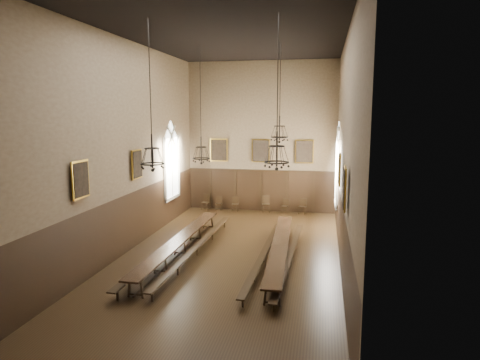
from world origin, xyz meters
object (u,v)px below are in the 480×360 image
(bench_right_inner, at_px, (264,256))
(chair_4, at_px, (266,207))
(chair_1, at_px, (219,206))
(chair_6, at_px, (302,209))
(table_left, at_px, (180,247))
(chandelier_back_left, at_px, (201,150))
(chair_2, at_px, (235,207))
(chair_0, at_px, (205,205))
(chandelier_back_right, at_px, (279,130))
(bench_right_outer, at_px, (290,258))
(chair_5, at_px, (285,209))
(bench_left_outer, at_px, (171,248))
(bench_left_inner, at_px, (197,249))
(chandelier_front_right, at_px, (277,152))
(table_right, at_px, (280,252))
(chandelier_front_left, at_px, (152,154))

(bench_right_inner, bearing_deg, chair_4, 97.12)
(chair_1, height_order, chair_6, chair_6)
(table_left, distance_m, chandelier_back_left, 4.53)
(chair_1, bearing_deg, chair_2, -5.25)
(chair_0, relative_size, chair_1, 1.12)
(chair_4, relative_size, chandelier_back_right, 0.24)
(chair_0, bearing_deg, bench_right_outer, -41.36)
(chair_5, height_order, chandelier_back_right, chandelier_back_right)
(chair_5, distance_m, chandelier_back_right, 7.65)
(table_left, bearing_deg, bench_left_outer, 175.48)
(bench_left_inner, distance_m, chandelier_front_right, 6.40)
(chair_2, bearing_deg, chandelier_back_right, -67.13)
(chair_0, distance_m, chandelier_back_left, 7.56)
(bench_left_inner, height_order, chair_1, chair_1)
(chair_2, distance_m, chandelier_back_right, 8.28)
(table_right, xyz_separation_m, chandelier_front_left, (-4.09, -3.04, 4.21))
(table_left, height_order, chair_0, chair_0)
(bench_left_inner, relative_size, chair_6, 10.81)
(chair_2, relative_size, chandelier_back_left, 0.17)
(chair_2, bearing_deg, chandelier_front_right, -78.05)
(chandelier_back_left, distance_m, chandelier_front_right, 6.53)
(table_left, distance_m, chair_0, 8.68)
(table_left, distance_m, chandelier_front_left, 5.11)
(bench_right_outer, height_order, chandelier_front_left, chandelier_front_left)
(bench_right_outer, relative_size, chair_1, 10.72)
(bench_right_outer, distance_m, chandelier_back_left, 6.40)
(chandelier_back_right, bearing_deg, chair_1, 126.24)
(chair_1, bearing_deg, chandelier_front_left, -90.39)
(table_left, relative_size, chandelier_front_right, 2.00)
(bench_right_outer, bearing_deg, chair_1, 120.01)
(table_left, bearing_deg, chair_1, 93.06)
(bench_left_outer, height_order, chair_5, chair_5)
(table_right, relative_size, bench_left_outer, 0.92)
(chair_1, relative_size, chandelier_back_right, 0.20)
(chair_4, bearing_deg, bench_left_outer, -121.23)
(chair_1, bearing_deg, chair_6, -3.39)
(chair_0, distance_m, chandelier_front_left, 12.34)
(chair_0, bearing_deg, chandelier_front_left, -68.40)
(chandelier_front_right, bearing_deg, chair_2, 108.30)
(bench_left_outer, relative_size, chandelier_front_left, 2.06)
(bench_right_outer, height_order, chandelier_back_right, chandelier_back_right)
(bench_left_inner, relative_size, bench_right_outer, 1.08)
(chair_0, height_order, chandelier_front_left, chandelier_front_left)
(bench_right_inner, height_order, chair_6, chair_6)
(table_left, height_order, bench_left_inner, table_left)
(bench_left_inner, height_order, chair_0, chair_0)
(bench_right_outer, xyz_separation_m, chair_2, (-4.04, 8.75, 0.01))
(chair_6, height_order, chandelier_front_right, chandelier_front_right)
(table_right, relative_size, chair_6, 10.06)
(bench_right_inner, xyz_separation_m, bench_right_outer, (1.04, -0.05, 0.01))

